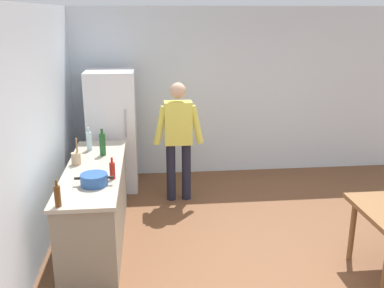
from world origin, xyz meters
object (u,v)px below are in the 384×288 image
(cooking_pot, at_px, (94,180))
(utensil_jar, at_px, (76,158))
(refrigerator, at_px, (112,131))
(bottle_water_clear, at_px, (89,141))
(person, at_px, (178,134))
(bottle_wine_green, at_px, (102,144))
(bottle_beer_brown, at_px, (57,196))
(bottle_sauce_red, at_px, (112,170))

(cooking_pot, xyz_separation_m, utensil_jar, (-0.28, 0.67, 0.02))
(cooking_pot, height_order, utensil_jar, utensil_jar)
(refrigerator, bearing_deg, utensil_jar, -102.08)
(cooking_pot, relative_size, bottle_water_clear, 1.33)
(person, relative_size, cooking_pot, 4.25)
(bottle_wine_green, relative_size, bottle_beer_brown, 1.31)
(person, xyz_separation_m, bottle_beer_brown, (-1.26, -2.06, 0.03))
(utensil_jar, bearing_deg, cooking_pot, -67.39)
(bottle_wine_green, bearing_deg, utensil_jar, -131.63)
(utensil_jar, bearing_deg, bottle_water_clear, 80.87)
(cooking_pot, height_order, bottle_water_clear, bottle_water_clear)
(person, height_order, bottle_wine_green, person)
(refrigerator, height_order, bottle_beer_brown, refrigerator)
(utensil_jar, height_order, bottle_wine_green, bottle_wine_green)
(person, height_order, bottle_water_clear, person)
(refrigerator, height_order, cooking_pot, refrigerator)
(refrigerator, bearing_deg, bottle_wine_green, -91.66)
(bottle_sauce_red, bearing_deg, bottle_water_clear, 109.29)
(bottle_beer_brown, height_order, bottle_water_clear, bottle_water_clear)
(bottle_wine_green, xyz_separation_m, bottle_sauce_red, (0.18, -0.82, -0.05))
(cooking_pot, bearing_deg, bottle_beer_brown, -119.28)
(person, height_order, utensil_jar, person)
(person, bearing_deg, bottle_sauce_red, -119.80)
(utensil_jar, relative_size, bottle_wine_green, 0.94)
(refrigerator, xyz_separation_m, bottle_beer_brown, (-0.31, -2.61, 0.11))
(bottle_wine_green, bearing_deg, bottle_beer_brown, -100.49)
(cooking_pot, relative_size, utensil_jar, 1.25)
(utensil_jar, relative_size, bottle_sauce_red, 1.33)
(person, bearing_deg, cooking_pot, -121.99)
(refrigerator, bearing_deg, bottle_water_clear, -103.80)
(refrigerator, relative_size, bottle_beer_brown, 6.92)
(person, distance_m, bottle_beer_brown, 2.41)
(cooking_pot, xyz_separation_m, bottle_beer_brown, (-0.27, -0.49, 0.05))
(bottle_wine_green, height_order, bottle_water_clear, bottle_wine_green)
(refrigerator, xyz_separation_m, bottle_water_clear, (-0.22, -0.91, 0.13))
(cooking_pot, bearing_deg, utensil_jar, 112.61)
(person, height_order, bottle_beer_brown, person)
(cooking_pot, xyz_separation_m, bottle_wine_green, (-0.00, 0.98, 0.09))
(person, xyz_separation_m, utensil_jar, (-1.26, -0.90, 0.00))
(refrigerator, distance_m, bottle_sauce_red, 1.97)
(refrigerator, distance_m, person, 1.10)
(bottle_beer_brown, bearing_deg, person, 58.63)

